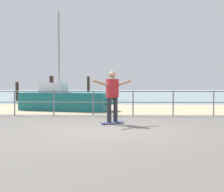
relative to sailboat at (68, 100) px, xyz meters
name	(u,v)px	position (x,y,z in m)	size (l,w,h in m)	color
ground_plane	(107,138)	(2.29, -6.97, -0.52)	(24.00, 10.00, 0.04)	#605B56
beach_strip	(114,109)	(2.29, 1.03, -0.52)	(24.00, 6.00, 0.04)	tan
sea_surface	(118,93)	(2.29, 29.03, -0.52)	(72.00, 50.00, 0.04)	#849EA3
railing_fence	(73,99)	(0.68, -2.37, 0.18)	(14.76, 0.05, 1.05)	slate
sailboat	(68,100)	(0.00, 0.00, 0.00)	(5.07, 2.36, 4.92)	#19666B
skateboard	(112,122)	(2.35, -4.74, -0.45)	(0.78, 0.60, 0.08)	#334C8C
skateboarder	(112,93)	(2.35, -4.74, 0.50)	(1.27, 0.85, 1.65)	#26262B
groyne_post_0	(17,91)	(-5.63, 8.29, 0.24)	(0.26, 0.26, 1.51)	#332319
groyne_post_1	(52,88)	(-3.06, 9.11, 0.49)	(0.33, 0.33, 2.02)	#332319
groyne_post_2	(88,87)	(-0.49, 13.42, 0.53)	(0.27, 0.27, 2.10)	#332319
groyne_post_3	(114,90)	(2.08, 9.18, 0.37)	(0.37, 0.37, 1.78)	#332319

